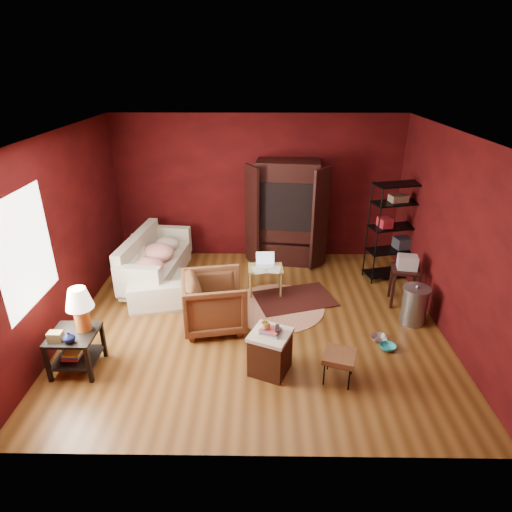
{
  "coord_description": "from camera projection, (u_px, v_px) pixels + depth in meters",
  "views": [
    {
      "loc": [
        0.08,
        -5.6,
        3.66
      ],
      "look_at": [
        0.0,
        0.2,
        1.0
      ],
      "focal_mm": 30.0,
      "sensor_mm": 36.0,
      "label": 1
    }
  ],
  "objects": [
    {
      "name": "sofa_cushions",
      "position": [
        153.0,
        262.0,
        7.6
      ],
      "size": [
        0.98,
        2.02,
        0.82
      ],
      "rotation": [
        0.0,
        0.0,
        -0.11
      ],
      "color": "beige",
      "rests_on": "sofa"
    },
    {
      "name": "vase",
      "position": [
        69.0,
        337.0,
        5.16
      ],
      "size": [
        0.18,
        0.19,
        0.14
      ],
      "primitive_type": "imported",
      "rotation": [
        0.0,
        0.0,
        0.32
      ],
      "color": "#0C163F",
      "rests_on": "side_table"
    },
    {
      "name": "footstool",
      "position": [
        339.0,
        357.0,
        5.25
      ],
      "size": [
        0.48,
        0.48,
        0.39
      ],
      "rotation": [
        0.0,
        0.0,
        -0.31
      ],
      "color": "black",
      "rests_on": "ground"
    },
    {
      "name": "tv_armoire",
      "position": [
        287.0,
        211.0,
        8.14
      ],
      "size": [
        1.57,
        0.95,
        2.0
      ],
      "rotation": [
        0.0,
        0.0,
        -0.12
      ],
      "color": "black",
      "rests_on": "ground"
    },
    {
      "name": "pet_bowl_turquoise",
      "position": [
        388.0,
        343.0,
        5.9
      ],
      "size": [
        0.23,
        0.15,
        0.22
      ],
      "primitive_type": "imported",
      "rotation": [
        0.0,
        0.0,
        0.38
      ],
      "color": "teal",
      "rests_on": "ground"
    },
    {
      "name": "mug",
      "position": [
        265.0,
        325.0,
        5.24
      ],
      "size": [
        0.12,
        0.1,
        0.12
      ],
      "primitive_type": "imported",
      "rotation": [
        0.0,
        0.0,
        -0.07
      ],
      "color": "tan",
      "rests_on": "hamper"
    },
    {
      "name": "armchair",
      "position": [
        214.0,
        299.0,
        6.29
      ],
      "size": [
        0.98,
        1.02,
        0.91
      ],
      "primitive_type": "imported",
      "rotation": [
        0.0,
        0.0,
        1.75
      ],
      "color": "black",
      "rests_on": "ground"
    },
    {
      "name": "rug_round",
      "position": [
        277.0,
        307.0,
        6.96
      ],
      "size": [
        1.56,
        1.56,
        0.01
      ],
      "rotation": [
        0.0,
        0.0,
        0.02
      ],
      "color": "beige",
      "rests_on": "ground"
    },
    {
      "name": "room",
      "position": [
        253.0,
        236.0,
        6.02
      ],
      "size": [
        5.54,
        5.04,
        2.84
      ],
      "color": "brown",
      "rests_on": "ground"
    },
    {
      "name": "hamper",
      "position": [
        270.0,
        351.0,
        5.41
      ],
      "size": [
        0.62,
        0.62,
        0.67
      ],
      "rotation": [
        0.0,
        0.0,
        -0.4
      ],
      "color": "#3C1C0E",
      "rests_on": "ground"
    },
    {
      "name": "pet_bowl_steel",
      "position": [
        379.0,
        333.0,
        6.1
      ],
      "size": [
        0.23,
        0.06,
        0.23
      ],
      "primitive_type": "imported",
      "rotation": [
        0.0,
        0.0,
        0.01
      ],
      "color": "silver",
      "rests_on": "ground"
    },
    {
      "name": "laptop_desk",
      "position": [
        266.0,
        270.0,
        7.2
      ],
      "size": [
        0.6,
        0.49,
        0.72
      ],
      "rotation": [
        0.0,
        0.0,
        0.05
      ],
      "color": "tan",
      "rests_on": "ground"
    },
    {
      "name": "small_stand",
      "position": [
        406.0,
        268.0,
        6.81
      ],
      "size": [
        0.5,
        0.5,
        0.85
      ],
      "rotation": [
        0.0,
        0.0,
        -0.17
      ],
      "color": "black",
      "rests_on": "ground"
    },
    {
      "name": "sofa",
      "position": [
        155.0,
        260.0,
        7.56
      ],
      "size": [
        1.15,
        2.35,
        0.88
      ],
      "primitive_type": "imported",
      "rotation": [
        0.0,
        0.0,
        1.8
      ],
      "color": "beige",
      "rests_on": "ground"
    },
    {
      "name": "trash_can",
      "position": [
        414.0,
        305.0,
        6.44
      ],
      "size": [
        0.46,
        0.46,
        0.64
      ],
      "rotation": [
        0.0,
        0.0,
        0.14
      ],
      "color": "gray",
      "rests_on": "ground"
    },
    {
      "name": "wire_shelving",
      "position": [
        395.0,
        228.0,
        7.54
      ],
      "size": [
        0.94,
        0.58,
        1.78
      ],
      "rotation": [
        0.0,
        0.0,
        0.25
      ],
      "color": "black",
      "rests_on": "ground"
    },
    {
      "name": "side_table",
      "position": [
        77.0,
        322.0,
        5.34
      ],
      "size": [
        0.58,
        0.58,
        1.13
      ],
      "rotation": [
        0.0,
        0.0,
        -0.01
      ],
      "color": "black",
      "rests_on": "ground"
    },
    {
      "name": "rug_oriental",
      "position": [
        295.0,
        299.0,
        7.18
      ],
      "size": [
        1.46,
        1.18,
        0.01
      ],
      "rotation": [
        0.0,
        0.0,
        0.3
      ],
      "color": "#481713",
      "rests_on": "ground"
    }
  ]
}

